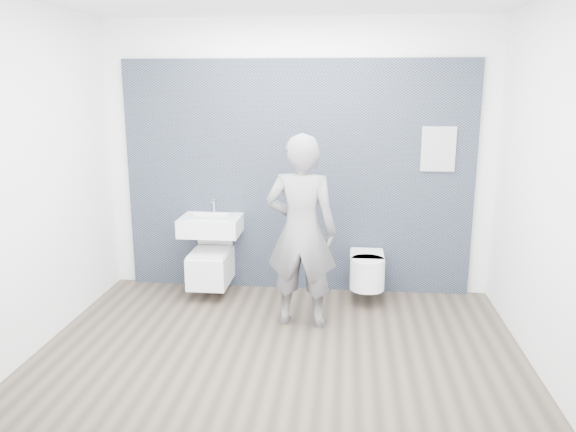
# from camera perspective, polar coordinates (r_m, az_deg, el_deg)

# --- Properties ---
(ground) EXTENTS (4.00, 4.00, 0.00)m
(ground) POSITION_cam_1_polar(r_m,az_deg,el_deg) (4.81, -0.77, -13.37)
(ground) COLOR brown
(ground) RESTS_ON ground
(room_shell) EXTENTS (4.00, 4.00, 4.00)m
(room_shell) POSITION_cam_1_polar(r_m,az_deg,el_deg) (4.31, -0.85, 7.75)
(room_shell) COLOR white
(room_shell) RESTS_ON ground
(tile_wall) EXTENTS (3.60, 0.06, 2.40)m
(tile_wall) POSITION_cam_1_polar(r_m,az_deg,el_deg) (6.15, 0.86, -7.22)
(tile_wall) COLOR black
(tile_wall) RESTS_ON ground
(washbasin) EXTENTS (0.61, 0.46, 0.46)m
(washbasin) POSITION_cam_1_polar(r_m,az_deg,el_deg) (5.82, -7.86, -0.90)
(washbasin) COLOR white
(washbasin) RESTS_ON ground
(toilet_square) EXTENTS (0.39, 0.57, 0.73)m
(toilet_square) POSITION_cam_1_polar(r_m,az_deg,el_deg) (5.89, -7.85, -4.98)
(toilet_square) COLOR white
(toilet_square) RESTS_ON ground
(toilet_rounded) EXTENTS (0.34, 0.58, 0.32)m
(toilet_rounded) POSITION_cam_1_polar(r_m,az_deg,el_deg) (5.71, 8.02, -5.47)
(toilet_rounded) COLOR white
(toilet_rounded) RESTS_ON ground
(info_placard) EXTENTS (0.33, 0.03, 0.44)m
(info_placard) POSITION_cam_1_polar(r_m,az_deg,el_deg) (6.15, 14.17, -7.64)
(info_placard) COLOR white
(info_placard) RESTS_ON ground
(visitor) EXTENTS (0.66, 0.46, 1.75)m
(visitor) POSITION_cam_1_polar(r_m,az_deg,el_deg) (4.99, 1.36, -1.60)
(visitor) COLOR gray
(visitor) RESTS_ON ground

